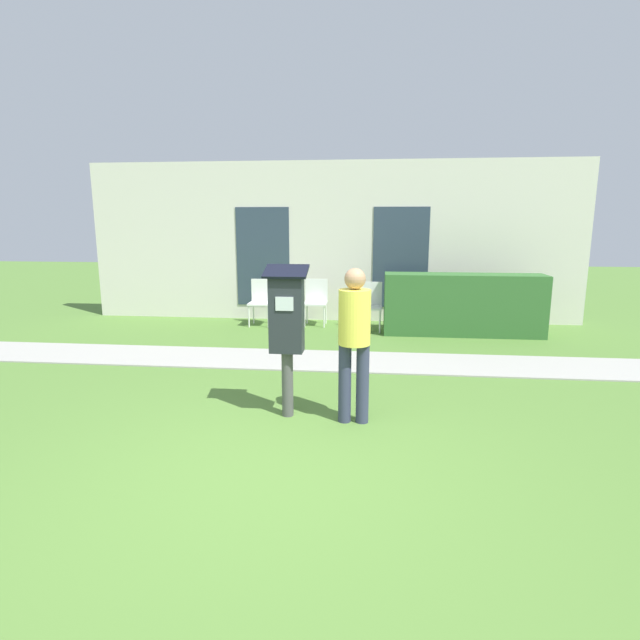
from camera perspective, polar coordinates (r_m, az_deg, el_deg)
ground_plane at (r=4.25m, az=-6.68°, el=-17.34°), size 40.00×40.00×0.00m
sidewalk at (r=7.37m, az=-0.86°, el=-4.62°), size 12.00×1.10×0.02m
building_facade at (r=10.29m, az=1.30°, el=8.87°), size 10.00×0.26×3.20m
parking_meter at (r=5.11m, az=-3.83°, el=-0.17°), size 0.44×0.31×1.59m
person_standing at (r=4.96m, az=3.94°, el=-1.56°), size 0.32×0.32×1.58m
outdoor_chair_left at (r=9.90m, az=-6.71°, el=2.49°), size 0.44×0.44×0.90m
outdoor_chair_middle at (r=9.84m, az=-0.48°, el=2.51°), size 0.44×0.44×0.90m
outdoor_chair_right at (r=9.41m, az=5.74°, el=2.05°), size 0.44×0.44×0.90m
hedge_row at (r=9.32m, az=16.05°, el=1.70°), size 2.81×0.60×1.10m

